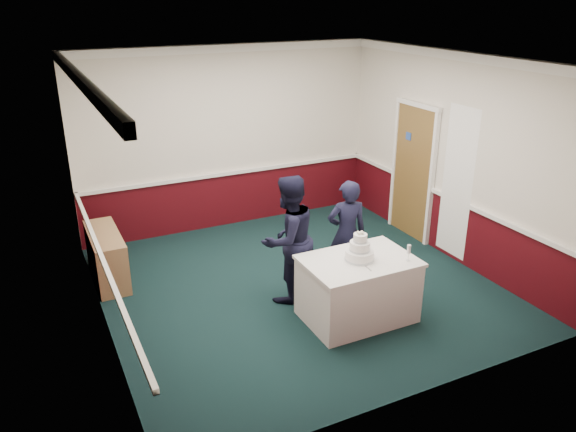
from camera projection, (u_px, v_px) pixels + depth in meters
name	position (u px, v px, depth m)	size (l,w,h in m)	color
ground	(298.00, 286.00, 7.67)	(5.00, 5.00, 0.00)	black
room_shell	(283.00, 135.00, 7.48)	(5.00, 5.00, 3.00)	silver
sideboard	(107.00, 256.00, 7.72)	(0.41, 1.20, 0.70)	#A07C4D
cake_table	(358.00, 288.00, 6.79)	(1.32, 0.92, 0.79)	white
wedding_cake	(360.00, 251.00, 6.60)	(0.35, 0.35, 0.36)	white
cake_knife	(366.00, 267.00, 6.46)	(0.01, 0.22, 0.01)	silver
champagne_flute	(409.00, 250.00, 6.56)	(0.05, 0.05, 0.21)	silver
person_man	(288.00, 239.00, 7.07)	(0.81, 0.63, 1.67)	black
person_woman	(347.00, 233.00, 7.48)	(0.54, 0.36, 1.48)	black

